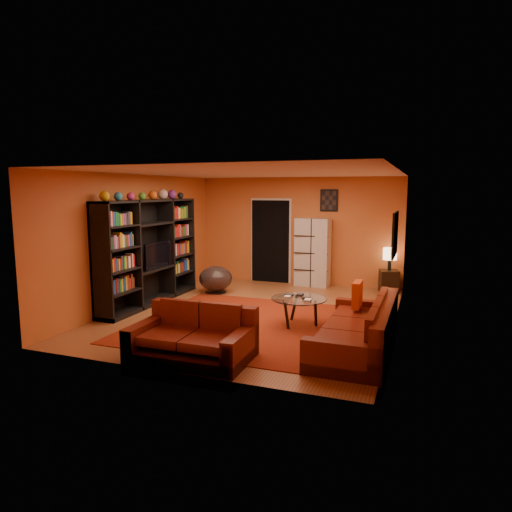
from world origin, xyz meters
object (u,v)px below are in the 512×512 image
at_px(tv, 154,255).
at_px(coffee_table, 299,301).
at_px(entertainment_unit, 150,252).
at_px(bowl_chair, 216,279).
at_px(storage_cabinet, 313,252).
at_px(loveseat, 194,337).
at_px(side_table, 389,281).
at_px(sofa, 362,331).
at_px(table_lamp, 390,255).

distance_m(tv, coffee_table, 3.29).
relative_size(entertainment_unit, bowl_chair, 4.03).
height_order(coffee_table, storage_cabinet, storage_cabinet).
distance_m(loveseat, coffee_table, 2.17).
height_order(entertainment_unit, storage_cabinet, entertainment_unit).
distance_m(coffee_table, side_table, 3.45).
bearing_deg(loveseat, bowl_chair, 20.26).
height_order(storage_cabinet, side_table, storage_cabinet).
relative_size(coffee_table, storage_cabinet, 0.58).
xyz_separation_m(sofa, bowl_chair, (-3.58, 2.61, 0.04)).
bearing_deg(tv, table_lamp, -58.92).
xyz_separation_m(coffee_table, table_lamp, (1.23, 3.22, 0.43)).
height_order(coffee_table, table_lamp, table_lamp).
bearing_deg(storage_cabinet, tv, -128.81).
xyz_separation_m(loveseat, coffee_table, (0.96, 1.94, 0.15)).
bearing_deg(storage_cabinet, entertainment_unit, -128.50).
height_order(bowl_chair, table_lamp, table_lamp).
bearing_deg(bowl_chair, loveseat, -68.68).
height_order(loveseat, storage_cabinet, storage_cabinet).
bearing_deg(sofa, loveseat, -152.06).
height_order(tv, bowl_chair, tv).
bearing_deg(sofa, tv, 162.77).
bearing_deg(loveseat, side_table, -23.99).
distance_m(loveseat, side_table, 5.61).
distance_m(tv, sofa, 4.64).
xyz_separation_m(entertainment_unit, storage_cabinet, (2.69, 2.80, -0.24)).
relative_size(sofa, coffee_table, 2.60).
relative_size(loveseat, bowl_chair, 2.19).
bearing_deg(table_lamp, sofa, -90.83).
distance_m(entertainment_unit, tv, 0.12).
height_order(sofa, side_table, sofa).
xyz_separation_m(sofa, side_table, (0.06, 4.05, -0.03)).
bearing_deg(side_table, bowl_chair, -158.40).
height_order(tv, loveseat, tv).
height_order(entertainment_unit, coffee_table, entertainment_unit).
relative_size(tv, bowl_chair, 1.24).
distance_m(entertainment_unit, table_lamp, 5.26).
distance_m(coffee_table, bowl_chair, 3.00).
bearing_deg(coffee_table, sofa, -35.44).
bearing_deg(entertainment_unit, coffee_table, -8.27).
bearing_deg(side_table, coffee_table, -110.85).
relative_size(tv, coffee_table, 0.98).
relative_size(storage_cabinet, bowl_chair, 2.19).
bearing_deg(coffee_table, storage_cabinet, 99.63).
distance_m(coffee_table, table_lamp, 3.47).
bearing_deg(storage_cabinet, loveseat, -89.01).
xyz_separation_m(loveseat, bowl_chair, (-1.45, 3.72, 0.04)).
relative_size(bowl_chair, table_lamp, 1.47).
xyz_separation_m(sofa, storage_cabinet, (-1.72, 4.10, 0.53)).
bearing_deg(tv, storage_cabinet, -44.21).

